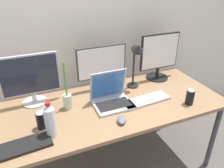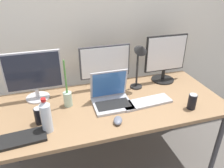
# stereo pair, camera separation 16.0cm
# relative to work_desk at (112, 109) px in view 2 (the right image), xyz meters

# --- Properties ---
(ground_plane) EXTENTS (16.00, 16.00, 0.00)m
(ground_plane) POSITION_rel_work_desk_xyz_m (0.00, 0.00, -0.68)
(ground_plane) COLOR #5B5651
(wall_back) EXTENTS (7.00, 0.08, 2.60)m
(wall_back) POSITION_rel_work_desk_xyz_m (0.00, 0.59, 0.62)
(wall_back) COLOR silver
(wall_back) RESTS_ON ground
(work_desk) EXTENTS (1.85, 0.80, 0.74)m
(work_desk) POSITION_rel_work_desk_xyz_m (0.00, 0.00, 0.00)
(work_desk) COLOR #424247
(work_desk) RESTS_ON ground
(monitor_left) EXTENTS (0.45, 0.20, 0.42)m
(monitor_left) POSITION_rel_work_desk_xyz_m (-0.58, 0.26, 0.28)
(monitor_left) COLOR silver
(monitor_left) RESTS_ON work_desk
(monitor_center) EXTENTS (0.45, 0.18, 0.40)m
(monitor_center) POSITION_rel_work_desk_xyz_m (0.02, 0.29, 0.28)
(monitor_center) COLOR #38383D
(monitor_center) RESTS_ON work_desk
(monitor_right) EXTENTS (0.40, 0.22, 0.45)m
(monitor_right) POSITION_rel_work_desk_xyz_m (0.60, 0.26, 0.29)
(monitor_right) COLOR black
(monitor_right) RESTS_ON work_desk
(laptop_silver) EXTENTS (0.31, 0.26, 0.27)m
(laptop_silver) POSITION_rel_work_desk_xyz_m (-0.01, 0.01, 0.12)
(laptop_silver) COLOR #B7B7BC
(laptop_silver) RESTS_ON work_desk
(keyboard_main) EXTENTS (0.42, 0.16, 0.02)m
(keyboard_main) POSITION_rel_work_desk_xyz_m (0.27, -0.08, 0.07)
(keyboard_main) COLOR #B2B2B7
(keyboard_main) RESTS_ON work_desk
(keyboard_aux) EXTENTS (0.44, 0.18, 0.02)m
(keyboard_aux) POSITION_rel_work_desk_xyz_m (-0.75, -0.25, 0.07)
(keyboard_aux) COLOR black
(keyboard_aux) RESTS_ON work_desk
(mouse_by_keyboard) EXTENTS (0.10, 0.12, 0.04)m
(mouse_by_keyboard) POSITION_rel_work_desk_xyz_m (-0.03, -0.25, 0.07)
(mouse_by_keyboard) COLOR slate
(mouse_by_keyboard) RESTS_ON work_desk
(water_bottle) EXTENTS (0.07, 0.07, 0.26)m
(water_bottle) POSITION_rel_work_desk_xyz_m (-0.51, -0.20, 0.17)
(water_bottle) COLOR silver
(water_bottle) RESTS_ON work_desk
(soda_can_near_keyboard) EXTENTS (0.07, 0.07, 0.13)m
(soda_can_near_keyboard) POSITION_rel_work_desk_xyz_m (0.58, -0.25, 0.12)
(soda_can_near_keyboard) COLOR black
(soda_can_near_keyboard) RESTS_ON work_desk
(soda_can_by_laptop) EXTENTS (0.07, 0.07, 0.13)m
(soda_can_by_laptop) POSITION_rel_work_desk_xyz_m (-0.57, -0.10, 0.12)
(soda_can_by_laptop) COLOR black
(soda_can_by_laptop) RESTS_ON work_desk
(bamboo_vase) EXTENTS (0.07, 0.07, 0.39)m
(bamboo_vase) POSITION_rel_work_desk_xyz_m (-0.35, 0.07, 0.13)
(bamboo_vase) COLOR #B2D1B7
(bamboo_vase) RESTS_ON work_desk
(desk_lamp) EXTENTS (0.11, 0.18, 0.45)m
(desk_lamp) POSITION_rel_work_desk_xyz_m (0.30, 0.16, 0.36)
(desk_lamp) COLOR black
(desk_lamp) RESTS_ON work_desk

